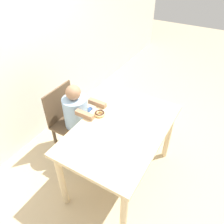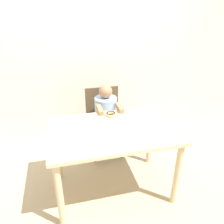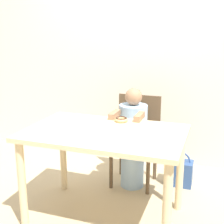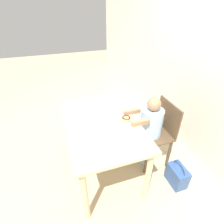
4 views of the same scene
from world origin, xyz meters
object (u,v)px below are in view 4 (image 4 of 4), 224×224
object	(u,v)px
child_figure	(149,133)
handbag	(177,175)
chair	(157,132)
donut	(126,118)

from	to	relation	value
child_figure	handbag	xyz separation A→B (m)	(0.43, 0.18, -0.35)
chair	child_figure	distance (m)	0.11
donut	handbag	world-z (taller)	donut
donut	handbag	xyz separation A→B (m)	(0.45, 0.50, -0.63)
child_figure	handbag	world-z (taller)	child_figure
child_figure	donut	distance (m)	0.43
child_figure	donut	world-z (taller)	child_figure
child_figure	chair	bearing A→B (deg)	90.00
chair	donut	bearing A→B (deg)	-91.97
chair	donut	world-z (taller)	chair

